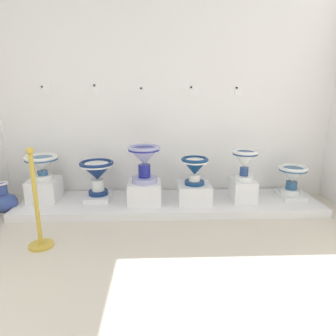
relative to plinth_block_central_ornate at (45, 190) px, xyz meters
The scene contains 22 objects.
ground_plane 2.31m from the plinth_block_central_ornate, 46.87° to the right, with size 6.36×5.69×0.02m, color beige.
wall_back 2.05m from the plinth_block_central_ornate, 14.20° to the left, with size 4.56×0.06×2.97m, color white.
display_platform 1.58m from the plinth_block_central_ornate, ahead, with size 3.72×0.82×0.10m, color white.
plinth_block_central_ornate is the anchor object (origin of this frame).
antique_toilet_central_ornate 0.34m from the plinth_block_central_ornate, 104.04° to the left, with size 0.40×0.40×0.30m.
plinth_block_broad_patterned 0.67m from the plinth_block_central_ornate, ahead, with size 0.30×0.40×0.06m, color white.
antique_toilet_broad_patterned 0.70m from the plinth_block_central_ornate, ahead, with size 0.42×0.42×0.43m.
plinth_block_squat_floral 1.27m from the plinth_block_central_ornate, ahead, with size 0.40×0.37×0.26m, color white.
antique_toilet_squat_floral 1.33m from the plinth_block_central_ornate, ahead, with size 0.39×0.39×0.45m.
plinth_block_pale_glazed 1.87m from the plinth_block_central_ornate, ahead, with size 0.40×0.38×0.22m, color white.
antique_toilet_pale_glazed 1.90m from the plinth_block_central_ornate, ahead, with size 0.33×0.33×0.33m.
plinth_block_tall_cobalt 2.49m from the plinth_block_central_ornate, ahead, with size 0.28×0.36×0.26m, color white.
antique_toilet_tall_cobalt 2.52m from the plinth_block_central_ornate, ahead, with size 0.32×0.32×0.38m.
plinth_block_leftmost 3.15m from the plinth_block_central_ornate, ahead, with size 0.30×0.38×0.04m, color white.
antique_toilet_leftmost 3.15m from the plinth_block_central_ornate, ahead, with size 0.36×0.36×0.36m.
info_placard_first 1.26m from the plinth_block_central_ornate, 89.42° to the left, with size 0.13×0.01×0.13m.
info_placard_second 1.44m from the plinth_block_central_ornate, 28.93° to the left, with size 0.09×0.01×0.15m.
info_placard_third 1.77m from the plinth_block_central_ornate, 16.14° to the left, with size 0.10×0.01×0.12m.
info_placard_fourth 2.28m from the plinth_block_central_ornate, 10.76° to the left, with size 0.12×0.01×0.13m.
info_placard_fifth 2.79m from the plinth_block_central_ornate, ahead, with size 0.11×0.01×0.12m.
decorative_vase_spare 0.46m from the plinth_block_central_ornate, 155.44° to the right, with size 0.29×0.29×0.39m.
stanchion_post_near_left 1.04m from the plinth_block_central_ornate, 72.62° to the right, with size 0.23×0.23×0.95m.
Camera 1 is at (2.03, -1.00, 1.41)m, focal length 31.10 mm.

